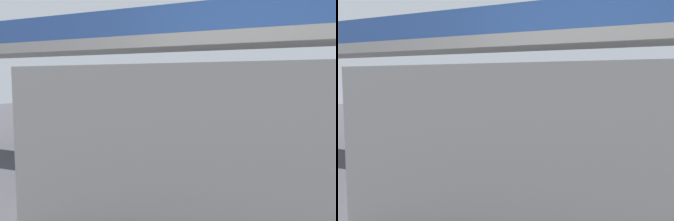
% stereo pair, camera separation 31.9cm
% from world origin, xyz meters
% --- Properties ---
extents(ground, '(80.00, 80.00, 0.00)m').
position_xyz_m(ground, '(0.00, 0.00, 0.00)').
color(ground, '#38383D').
extents(city_bus, '(11.54, 2.85, 3.15)m').
position_xyz_m(city_bus, '(1.16, -0.26, 1.88)').
color(city_bus, '#1E8C38').
rests_on(city_bus, ground).
extents(parked_van, '(4.80, 2.17, 2.05)m').
position_xyz_m(parked_van, '(-6.27, 3.55, 1.18)').
color(parked_van, black).
rests_on(parked_van, ground).
extents(pedestrian, '(0.38, 0.38, 1.79)m').
position_xyz_m(pedestrian, '(6.22, -4.50, 0.89)').
color(pedestrian, '#2D2D38').
rests_on(pedestrian, ground).
extents(traffic_sign, '(0.08, 0.60, 2.80)m').
position_xyz_m(traffic_sign, '(-4.38, -3.32, 1.89)').
color(traffic_sign, slate).
rests_on(traffic_sign, ground).
extents(lane_dash_leftmost, '(2.00, 0.20, 0.01)m').
position_xyz_m(lane_dash_leftmost, '(-6.00, -3.22, 0.00)').
color(lane_dash_leftmost, silver).
rests_on(lane_dash_leftmost, ground).
extents(lane_dash_left, '(2.00, 0.20, 0.01)m').
position_xyz_m(lane_dash_left, '(-2.00, -3.22, 0.00)').
color(lane_dash_left, silver).
rests_on(lane_dash_left, ground).
extents(lane_dash_centre, '(2.00, 0.20, 0.01)m').
position_xyz_m(lane_dash_centre, '(2.00, -3.22, 0.00)').
color(lane_dash_centre, silver).
rests_on(lane_dash_centre, ground).
extents(lane_dash_right, '(2.00, 0.20, 0.01)m').
position_xyz_m(lane_dash_right, '(6.00, -3.22, 0.00)').
color(lane_dash_right, silver).
rests_on(lane_dash_right, ground).
extents(pedestrian_overpass, '(25.64, 2.60, 6.78)m').
position_xyz_m(pedestrian_overpass, '(0.00, 10.25, 4.99)').
color(pedestrian_overpass, '#B2ADA5').
rests_on(pedestrian_overpass, ground).
extents(station_building, '(9.00, 5.04, 4.20)m').
position_xyz_m(station_building, '(-6.12, 15.02, 2.10)').
color(station_building, '#B2ADA5').
rests_on(station_building, ground).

